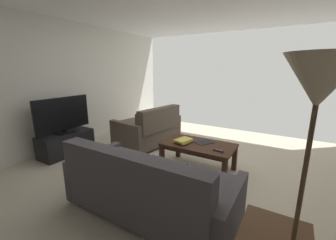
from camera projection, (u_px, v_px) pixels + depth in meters
The scene contains 11 objects.
ground_plane at pixel (179, 173), 3.40m from camera, with size 5.28×6.00×0.01m, color beige.
wall_right at pixel (68, 86), 4.42m from camera, with size 0.12×6.00×2.56m, color silver.
sofa_main at pixel (147, 187), 2.36m from camera, with size 1.94×0.91×0.84m.
loveseat_near at pixel (149, 129), 4.57m from camera, with size 1.08×1.41×0.86m.
coffee_table at pixel (198, 148), 3.45m from camera, with size 1.13×0.65×0.44m.
floor_lamp at pixel (317, 97), 1.14m from camera, with size 0.38×0.38×1.71m.
tv_stand at pixel (66, 143), 4.11m from camera, with size 0.44×0.98×0.43m.
flat_tv at pixel (63, 115), 3.98m from camera, with size 0.20×1.08×0.68m.
book_stack at pixel (184, 141), 3.47m from camera, with size 0.26×0.33×0.07m.
tv_remote at pixel (218, 151), 3.12m from camera, with size 0.17×0.07×0.02m.
loose_magazine at pixel (204, 142), 3.49m from camera, with size 0.21×0.28×0.01m, color black.
Camera 1 is at (-1.44, 2.75, 1.63)m, focal length 22.67 mm.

